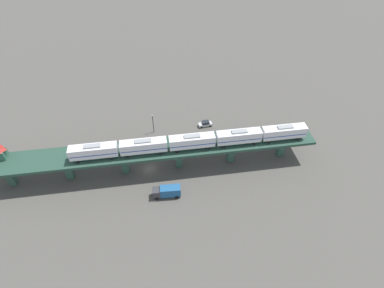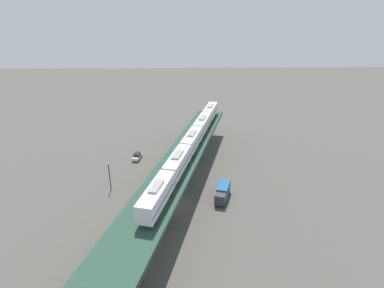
# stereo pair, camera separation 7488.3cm
# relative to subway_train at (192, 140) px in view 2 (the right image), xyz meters

# --- Properties ---
(ground_plane) EXTENTS (400.00, 400.00, 0.00)m
(ground_plane) POSITION_rel_subway_train_xyz_m (4.55, 11.23, -10.30)
(ground_plane) COLOR #4C4944
(elevated_viaduct) EXTENTS (32.59, 90.92, 7.76)m
(elevated_viaduct) POSITION_rel_subway_train_xyz_m (4.51, 11.05, -3.64)
(elevated_viaduct) COLOR #244135
(elevated_viaduct) RESTS_ON ground
(subway_train) EXTENTS (19.31, 60.89, 4.45)m
(subway_train) POSITION_rel_subway_train_xyz_m (0.00, 0.00, 0.00)
(subway_train) COLOR silver
(subway_train) RESTS_ON elevated_viaduct
(street_car_white) EXTENTS (3.52, 4.75, 1.89)m
(street_car_white) POSITION_rel_subway_train_xyz_m (16.66, 31.98, -9.36)
(street_car_white) COLOR silver
(street_car_white) RESTS_ON ground
(street_car_silver) EXTENTS (2.51, 4.64, 1.89)m
(street_car_silver) POSITION_rel_subway_train_xyz_m (15.23, -11.54, -9.36)
(street_car_silver) COLOR #B7BABF
(street_car_silver) RESTS_ON ground
(street_car_blue) EXTENTS (2.36, 4.59, 1.89)m
(street_car_blue) POSITION_rel_subway_train_xyz_m (15.55, 24.33, -9.36)
(street_car_blue) COLOR #233D93
(street_car_blue) RESTS_ON ground
(delivery_truck) EXTENTS (4.41, 7.54, 3.20)m
(delivery_truck) POSITION_rel_subway_train_xyz_m (-6.40, 9.86, -8.54)
(delivery_truck) COLOR #333338
(delivery_truck) RESTS_ON ground
(street_lamp) EXTENTS (0.44, 0.44, 6.94)m
(street_lamp) POSITION_rel_subway_train_xyz_m (19.22, 4.90, -6.19)
(street_lamp) COLOR black
(street_lamp) RESTS_ON ground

